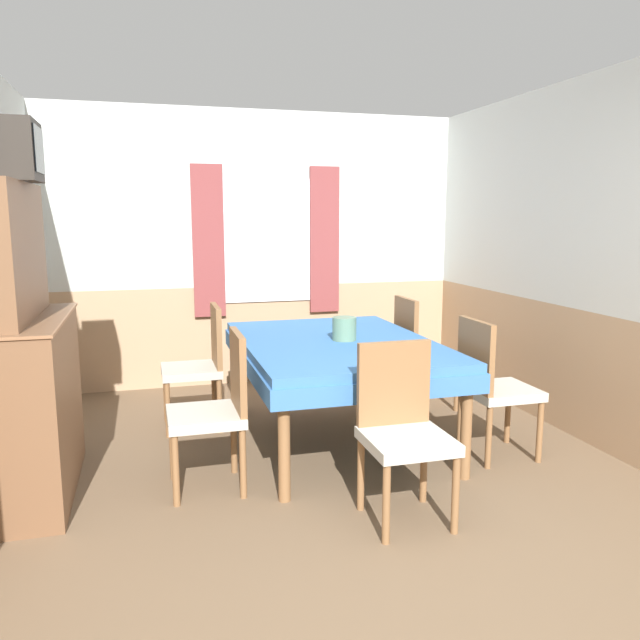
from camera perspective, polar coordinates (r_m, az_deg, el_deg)
The scene contains 12 objects.
ground_plane at distance 2.77m, azimuth 11.04°, elevation -26.54°, with size 16.00×16.00×0.00m, color brown.
wall_back at distance 6.07m, azimuth -5.68°, elevation 6.48°, with size 4.34×0.10×2.60m.
wall_right at distance 5.01m, azimuth 21.87°, elevation 5.15°, with size 0.05×4.36×2.60m.
dining_table at distance 4.47m, azimuth 1.49°, elevation -3.09°, with size 1.34×1.92×0.75m.
chair_head_near at distance 3.42m, azimuth 7.53°, elevation -9.52°, with size 0.44×0.44×0.95m.
chair_left_near at distance 3.78m, azimuth -9.40°, elevation -7.68°, with size 0.44×0.44×0.95m.
chair_right_far at distance 5.35m, azimuth 9.08°, elevation -2.57°, with size 0.44×0.44×0.95m.
chair_left_far at distance 4.88m, azimuth -10.91°, elevation -3.78°, with size 0.44×0.44×0.95m.
chair_right_near at distance 4.36m, azimuth 15.41°, elevation -5.57°, with size 0.44×0.44×0.95m.
sideboard at distance 3.97m, azimuth -25.38°, elevation -3.87°, with size 0.46×1.19×1.81m.
tv at distance 3.89m, azimuth -26.42°, elevation 13.70°, with size 0.29×0.38×0.33m.
vase at distance 4.44m, azimuth 2.24°, elevation -0.79°, with size 0.17×0.17×0.17m.
Camera 1 is at (-1.05, -1.98, 1.62)m, focal length 35.00 mm.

